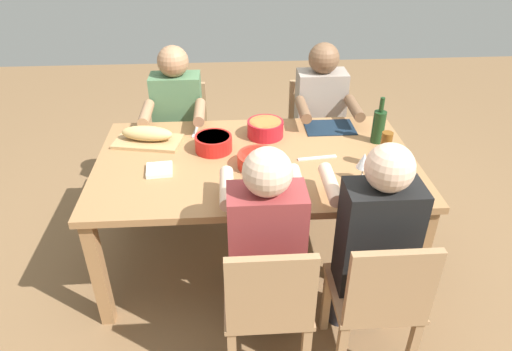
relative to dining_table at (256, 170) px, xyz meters
name	(u,v)px	position (x,y,z in m)	size (l,w,h in m)	color
ground_plane	(256,256)	(0.00, 0.00, -0.67)	(8.00, 8.00, 0.00)	brown
dining_table	(256,170)	(0.00, 0.00, 0.00)	(1.84, 1.07, 0.74)	#9E7044
chair_near_right	(182,134)	(0.51, -0.86, -0.18)	(0.40, 0.40, 0.85)	#A87F56
diner_near_right	(178,119)	(0.51, -0.67, 0.03)	(0.41, 0.53, 1.20)	#2D2D38
chair_near_left	(314,130)	(-0.51, -0.86, -0.18)	(0.40, 0.40, 0.85)	#A87F56
diner_near_left	(321,115)	(-0.51, -0.67, 0.03)	(0.41, 0.53, 1.20)	#2D2D38
chair_far_center	(268,304)	(0.00, 0.86, -0.18)	(0.40, 0.40, 0.85)	#A87F56
diner_far_center	(265,241)	(0.00, 0.67, 0.03)	(0.41, 0.53, 1.20)	#2D2D38
chair_far_left	(379,299)	(-0.51, 0.86, -0.18)	(0.40, 0.40, 0.85)	#A87F56
diner_far_left	(374,236)	(-0.51, 0.67, 0.03)	(0.41, 0.53, 1.20)	#2D2D38
serving_bowl_fruit	(265,128)	(-0.08, -0.29, 0.13)	(0.23, 0.23, 0.10)	#B21923
serving_bowl_pasta	(213,142)	(0.24, -0.12, 0.13)	(0.22, 0.22, 0.09)	red
serving_bowl_greens	(258,159)	(-0.01, 0.08, 0.12)	(0.23, 0.23, 0.08)	red
cutting_board	(148,141)	(0.65, -0.24, 0.08)	(0.40, 0.22, 0.02)	tan
bread_loaf	(147,133)	(0.65, -0.24, 0.14)	(0.32, 0.11, 0.09)	tan
wine_bottle	(379,126)	(-0.76, -0.17, 0.18)	(0.08, 0.08, 0.29)	#193819
beer_bottle	(385,151)	(-0.70, 0.14, 0.18)	(0.06, 0.06, 0.22)	brown
wine_glass	(364,162)	(-0.55, 0.26, 0.19)	(0.08, 0.08, 0.17)	silver
fork_near_right	(195,131)	(0.37, -0.38, 0.08)	(0.02, 0.17, 0.01)	silver
placemat_near_left	(330,128)	(-0.51, -0.38, 0.08)	(0.32, 0.23, 0.01)	#142333
placemat_far_center	(261,196)	(0.00, 0.38, 0.08)	(0.32, 0.23, 0.01)	#142333
fork_far_left	(332,193)	(-0.37, 0.38, 0.08)	(0.02, 0.17, 0.01)	silver
carving_knife	(317,158)	(-0.35, 0.01, 0.08)	(0.23, 0.02, 0.01)	silver
napkin_stack	(159,170)	(0.54, 0.10, 0.09)	(0.14, 0.14, 0.02)	white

